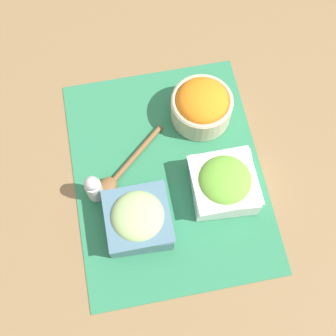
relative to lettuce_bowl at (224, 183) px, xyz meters
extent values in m
plane|color=olive|center=(0.06, 0.11, -0.04)|extent=(3.00, 3.00, 0.00)
cube|color=#2D7A51|center=(0.06, 0.11, -0.04)|extent=(0.53, 0.41, 0.00)
cube|color=white|center=(0.00, 0.00, -0.01)|extent=(0.14, 0.14, 0.05)
cube|color=white|center=(0.00, 0.00, 0.02)|extent=(0.13, 0.13, 0.00)
ellipsoid|color=#6BAD38|center=(0.00, 0.00, 0.01)|extent=(0.11, 0.11, 0.05)
cylinder|color=beige|center=(0.19, 0.01, -0.01)|extent=(0.14, 0.14, 0.06)
torus|color=beige|center=(0.19, 0.01, 0.03)|extent=(0.14, 0.14, 0.01)
ellipsoid|color=orange|center=(0.19, 0.01, 0.03)|extent=(0.12, 0.12, 0.06)
cube|color=slate|center=(-0.04, 0.19, -0.01)|extent=(0.14, 0.14, 0.05)
cube|color=slate|center=(-0.04, 0.19, 0.02)|extent=(0.13, 0.13, 0.00)
ellipsoid|color=#A8CC7F|center=(-0.04, 0.19, 0.02)|extent=(0.11, 0.11, 0.05)
cylinder|color=brown|center=(0.11, 0.17, -0.03)|extent=(0.13, 0.14, 0.01)
ellipsoid|color=brown|center=(0.05, 0.24, -0.03)|extent=(0.06, 0.07, 0.02)
cylinder|color=silver|center=(0.04, 0.27, -0.01)|extent=(0.03, 0.03, 0.06)
sphere|color=#B2B2B7|center=(0.04, 0.27, 0.03)|extent=(0.03, 0.03, 0.03)
camera|label=1|loc=(-0.32, 0.18, 0.91)|focal=50.00mm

